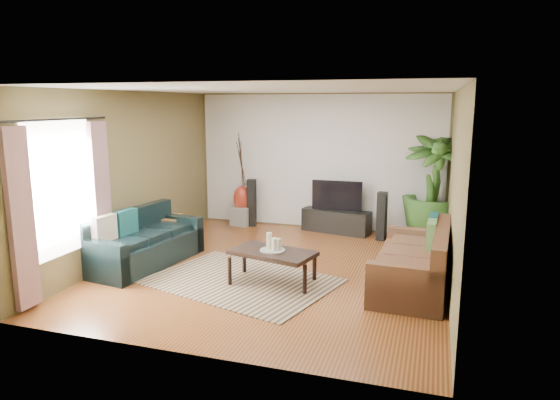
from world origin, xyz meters
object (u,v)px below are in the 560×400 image
at_px(speaker_left, 252,203).
at_px(vase, 242,198).
at_px(speaker_right, 382,216).
at_px(pedestal, 242,216).
at_px(coffee_table, 273,267).
at_px(tv_stand, 336,221).
at_px(television, 337,195).
at_px(sofa_left, 145,238).
at_px(potted_plant, 433,187).
at_px(side_table, 166,231).
at_px(sofa_right, 412,257).

bearing_deg(speaker_left, vase, 168.65).
relative_size(speaker_right, pedestal, 2.31).
bearing_deg(pedestal, coffee_table, -61.24).
height_order(coffee_table, pedestal, coffee_table).
xyz_separation_m(tv_stand, television, (0.00, 0.00, 0.51)).
height_order(tv_stand, speaker_left, speaker_left).
relative_size(sofa_left, potted_plant, 1.00).
xyz_separation_m(sofa_left, pedestal, (0.50, 2.86, -0.23)).
height_order(potted_plant, pedestal, potted_plant).
distance_m(potted_plant, side_table, 4.90).
xyz_separation_m(coffee_table, potted_plant, (2.09, 3.06, 0.75)).
distance_m(speaker_left, pedestal, 0.36).
bearing_deg(side_table, sofa_right, -9.89).
bearing_deg(vase, sofa_right, -36.33).
relative_size(coffee_table, television, 1.18).
bearing_deg(side_table, speaker_left, 64.09).
distance_m(sofa_right, potted_plant, 2.68).
bearing_deg(coffee_table, side_table, 167.45).
bearing_deg(speaker_right, side_table, -147.77).
distance_m(coffee_table, potted_plant, 3.78).
distance_m(sofa_left, pedestal, 2.91).
relative_size(television, pedestal, 2.51).
bearing_deg(television, side_table, -145.11).
relative_size(sofa_right, potted_plant, 1.04).
xyz_separation_m(television, speaker_left, (-1.78, 0.00, -0.25)).
height_order(sofa_left, side_table, sofa_left).
height_order(television, side_table, television).
distance_m(speaker_right, vase, 2.91).
height_order(television, potted_plant, potted_plant).
height_order(sofa_left, speaker_right, speaker_right).
bearing_deg(side_table, coffee_table, -26.48).
height_order(pedestal, vase, vase).
relative_size(sofa_left, television, 2.02).
distance_m(tv_stand, side_table, 3.27).
bearing_deg(coffee_table, television, 98.14).
distance_m(sofa_right, speaker_right, 2.40).
relative_size(sofa_left, pedestal, 5.07).
relative_size(sofa_left, vase, 3.96).
height_order(sofa_right, potted_plant, potted_plant).
bearing_deg(potted_plant, speaker_right, -160.89).
height_order(speaker_right, pedestal, speaker_right).
bearing_deg(potted_plant, tv_stand, 180.00).
bearing_deg(speaker_left, side_table, -127.26).
xyz_separation_m(coffee_table, side_table, (-2.38, 1.18, 0.04)).
relative_size(tv_stand, pedestal, 3.43).
bearing_deg(tv_stand, vase, -168.32).
distance_m(speaker_left, speaker_right, 2.70).
bearing_deg(sofa_left, potted_plant, -47.85).
xyz_separation_m(television, vase, (-1.99, 0.00, -0.17)).
bearing_deg(pedestal, tv_stand, 0.00).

